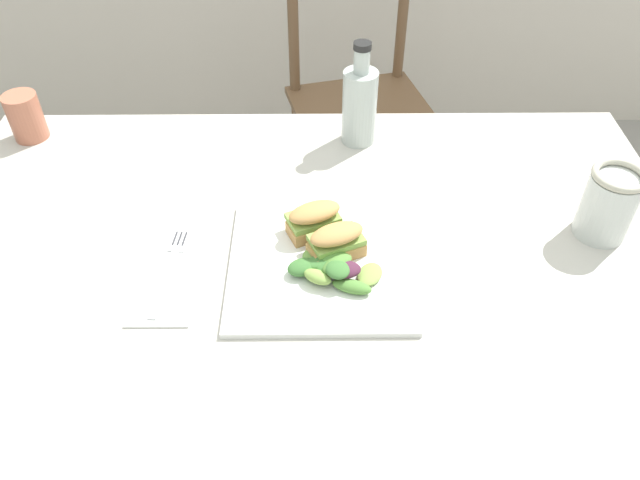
% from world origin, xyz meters
% --- Properties ---
extents(dining_table, '(1.27, 0.90, 0.74)m').
position_xyz_m(dining_table, '(-0.05, 0.09, 0.62)').
color(dining_table, '#BCB7AD').
rests_on(dining_table, ground).
extents(chair_wooden_far, '(0.49, 0.49, 0.87)m').
position_xyz_m(chair_wooden_far, '(0.10, 1.07, 0.45)').
color(chair_wooden_far, brown).
rests_on(chair_wooden_far, ground).
extents(plate_lunch, '(0.28, 0.28, 0.01)m').
position_xyz_m(plate_lunch, '(-0.03, 0.09, 0.74)').
color(plate_lunch, white).
rests_on(plate_lunch, dining_table).
extents(sandwich_half_front, '(0.10, 0.08, 0.06)m').
position_xyz_m(sandwich_half_front, '(0.00, 0.11, 0.78)').
color(sandwich_half_front, tan).
rests_on(sandwich_half_front, plate_lunch).
extents(sandwich_half_back, '(0.10, 0.08, 0.06)m').
position_xyz_m(sandwich_half_back, '(-0.03, 0.16, 0.78)').
color(sandwich_half_back, tan).
rests_on(sandwich_half_back, plate_lunch).
extents(salad_mixed_greens, '(0.16, 0.11, 0.03)m').
position_xyz_m(salad_mixed_greens, '(-0.01, 0.07, 0.77)').
color(salad_mixed_greens, '#518438').
rests_on(salad_mixed_greens, plate_lunch).
extents(napkin_folded, '(0.09, 0.21, 0.00)m').
position_xyz_m(napkin_folded, '(-0.26, 0.07, 0.74)').
color(napkin_folded, white).
rests_on(napkin_folded, dining_table).
extents(fork_on_napkin, '(0.03, 0.19, 0.00)m').
position_xyz_m(fork_on_napkin, '(-0.26, 0.09, 0.75)').
color(fork_on_napkin, silver).
rests_on(fork_on_napkin, napkin_folded).
extents(bottle_cold_brew, '(0.07, 0.07, 0.20)m').
position_xyz_m(bottle_cold_brew, '(0.05, 0.44, 0.81)').
color(bottle_cold_brew, black).
rests_on(bottle_cold_brew, dining_table).
extents(mason_jar_iced_tea, '(0.09, 0.09, 0.12)m').
position_xyz_m(mason_jar_iced_tea, '(0.44, 0.17, 0.80)').
color(mason_jar_iced_tea, '#995623').
rests_on(mason_jar_iced_tea, dining_table).
extents(cup_extra_side, '(0.07, 0.07, 0.09)m').
position_xyz_m(cup_extra_side, '(-0.60, 0.46, 0.79)').
color(cup_extra_side, '#B2664C').
rests_on(cup_extra_side, dining_table).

